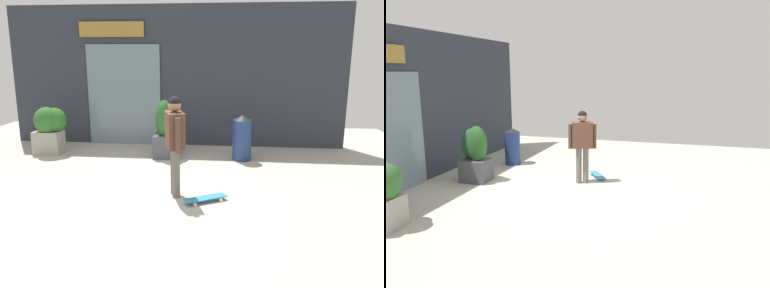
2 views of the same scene
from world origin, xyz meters
TOP-DOWN VIEW (x-y plane):
  - ground_plane at (0.00, 0.00)m, footprint 12.00×12.00m
  - building_facade at (-0.05, 3.39)m, footprint 8.50×0.31m
  - skateboarder at (0.57, -0.33)m, footprint 0.40×0.61m
  - skateboard at (1.10, -0.57)m, footprint 0.72×0.54m
  - planter_box_left at (0.02, 2.11)m, footprint 0.57×0.70m
  - planter_box_right at (-2.78, 2.08)m, footprint 0.74×0.65m
  - trash_bin at (1.72, 2.00)m, footprint 0.43×0.43m

SIDE VIEW (x-z plane):
  - ground_plane at x=0.00m, z-range 0.00..0.00m
  - skateboard at x=1.10m, z-range 0.02..0.10m
  - trash_bin at x=1.72m, z-range 0.00..1.01m
  - planter_box_right at x=-2.78m, z-range 0.08..1.20m
  - planter_box_left at x=0.02m, z-range -0.01..1.31m
  - skateboarder at x=0.57m, z-range 0.19..1.87m
  - building_facade at x=-0.05m, z-range -0.01..3.48m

